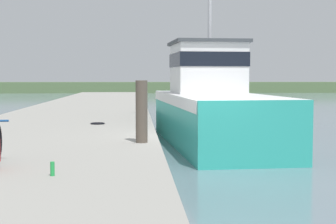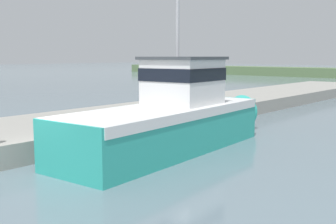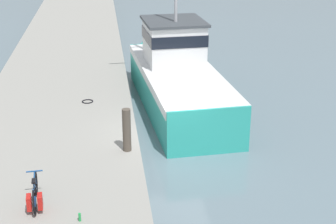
{
  "view_description": "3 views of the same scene",
  "coord_description": "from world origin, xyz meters",
  "views": [
    {
      "loc": [
        -1.84,
        -13.26,
        2.35
      ],
      "look_at": [
        -0.94,
        1.18,
        1.38
      ],
      "focal_mm": 55.0,
      "sensor_mm": 36.0,
      "label": 1
    },
    {
      "loc": [
        11.45,
        -7.68,
        3.74
      ],
      "look_at": [
        -0.2,
        6.06,
        1.32
      ],
      "focal_mm": 45.0,
      "sensor_mm": 36.0,
      "label": 2
    },
    {
      "loc": [
        -2.33,
        -16.67,
        8.18
      ],
      "look_at": [
        -0.15,
        0.34,
        1.48
      ],
      "focal_mm": 55.0,
      "sensor_mm": 36.0,
      "label": 3
    }
  ],
  "objects": [
    {
      "name": "fishing_boat_main",
      "position": [
        0.86,
        5.17,
        1.35
      ],
      "size": [
        3.76,
        11.77,
        10.52
      ],
      "rotation": [
        0.0,
        0.0,
        0.07
      ],
      "color": "teal",
      "rests_on": "ground_plane"
    },
    {
      "name": "ground_plane",
      "position": [
        0.0,
        0.0,
        0.0
      ],
      "size": [
        320.0,
        320.0,
        0.0
      ],
      "primitive_type": "plane",
      "color": "slate"
    },
    {
      "name": "hose_coil",
      "position": [
        -3.1,
        3.56,
        0.85
      ],
      "size": [
        0.47,
        0.47,
        0.04
      ],
      "primitive_type": "torus",
      "color": "black",
      "rests_on": "dock_pier"
    }
  ]
}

